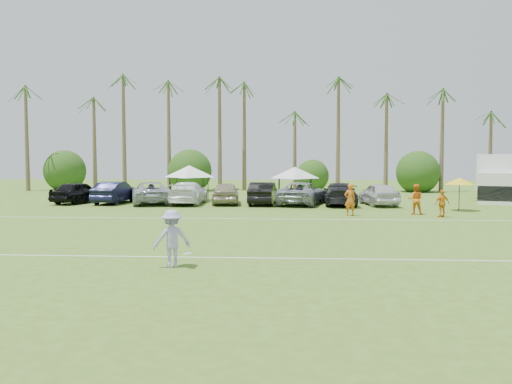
{
  "coord_description": "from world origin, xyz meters",
  "views": [
    {
      "loc": [
        4.06,
        -18.16,
        3.79
      ],
      "look_at": [
        2.05,
        13.11,
        1.6
      ],
      "focal_mm": 40.0,
      "sensor_mm": 36.0,
      "label": 1
    }
  ],
  "objects": [
    {
      "name": "sideline_player_a",
      "position": [
        7.49,
        16.03,
        0.97
      ],
      "size": [
        0.82,
        0.67,
        1.93
      ],
      "primitive_type": "imported",
      "rotation": [
        0.0,
        0.0,
        3.47
      ],
      "color": "orange",
      "rests_on": "ground"
    },
    {
      "name": "palm_tree_5",
      "position": [
        0.0,
        38.0,
        8.35
      ],
      "size": [
        2.4,
        2.4,
        9.9
      ],
      "color": "brown",
      "rests_on": "ground"
    },
    {
      "name": "sideline_player_b",
      "position": [
        11.55,
        17.02,
        0.93
      ],
      "size": [
        1.0,
        0.83,
        1.86
      ],
      "primitive_type": "imported",
      "rotation": [
        0.0,
        0.0,
        2.99
      ],
      "color": "orange",
      "rests_on": "ground"
    },
    {
      "name": "parked_car_0",
      "position": [
        -11.87,
        23.19,
        0.81
      ],
      "size": [
        3.31,
        5.14,
        1.63
      ],
      "primitive_type": "imported",
      "rotation": [
        0.0,
        0.0,
        2.83
      ],
      "color": "black",
      "rests_on": "ground"
    },
    {
      "name": "parked_car_4",
      "position": [
        -0.83,
        23.2,
        0.81
      ],
      "size": [
        2.36,
        4.94,
        1.63
      ],
      "primitive_type": "imported",
      "rotation": [
        0.0,
        0.0,
        3.23
      ],
      "color": "tan",
      "rests_on": "ground"
    },
    {
      "name": "canopy_tent_right",
      "position": [
        4.24,
        26.22,
        2.65
      ],
      "size": [
        3.82,
        3.82,
        3.1
      ],
      "color": "black",
      "rests_on": "ground"
    },
    {
      "name": "frisbee_player",
      "position": [
        0.09,
        0.23,
        0.95
      ],
      "size": [
        1.41,
        1.14,
        1.9
      ],
      "rotation": [
        0.0,
        0.0,
        3.55
      ],
      "color": "#AA9CDD",
      "rests_on": "ground"
    },
    {
      "name": "parked_car_1",
      "position": [
        -9.11,
        23.26,
        0.81
      ],
      "size": [
        2.27,
        5.11,
        1.63
      ],
      "primitive_type": "imported",
      "rotation": [
        0.0,
        0.0,
        3.03
      ],
      "color": "black",
      "rests_on": "ground"
    },
    {
      "name": "palm_tree_3",
      "position": [
        -8.0,
        38.0,
        10.06
      ],
      "size": [
        2.4,
        2.4,
        11.9
      ],
      "color": "brown",
      "rests_on": "ground"
    },
    {
      "name": "parked_car_8",
      "position": [
        10.2,
        22.85,
        0.81
      ],
      "size": [
        2.7,
        5.03,
        1.63
      ],
      "primitive_type": "imported",
      "rotation": [
        0.0,
        0.0,
        3.31
      ],
      "color": "silver",
      "rests_on": "ground"
    },
    {
      "name": "palm_tree_10",
      "position": [
        23.0,
        38.0,
        9.21
      ],
      "size": [
        2.4,
        2.4,
        10.9
      ],
      "color": "brown",
      "rests_on": "ground"
    },
    {
      "name": "palm_tree_7",
      "position": [
        8.0,
        38.0,
        10.06
      ],
      "size": [
        2.4,
        2.4,
        11.9
      ],
      "color": "brown",
      "rests_on": "ground"
    },
    {
      "name": "parked_car_3",
      "position": [
        -3.59,
        23.01,
        0.81
      ],
      "size": [
        2.29,
        5.62,
        1.63
      ],
      "primitive_type": "imported",
      "rotation": [
        0.0,
        0.0,
        3.14
      ],
      "color": "white",
      "rests_on": "ground"
    },
    {
      "name": "palm_tree_8",
      "position": [
        13.0,
        38.0,
        7.48
      ],
      "size": [
        2.4,
        2.4,
        8.9
      ],
      "color": "brown",
      "rests_on": "ground"
    },
    {
      "name": "bush_tree_0",
      "position": [
        -19.0,
        39.0,
        1.8
      ],
      "size": [
        4.0,
        4.0,
        4.0
      ],
      "color": "brown",
      "rests_on": "ground"
    },
    {
      "name": "bush_tree_1",
      "position": [
        -6.0,
        39.0,
        1.8
      ],
      "size": [
        4.0,
        4.0,
        4.0
      ],
      "color": "brown",
      "rests_on": "ground"
    },
    {
      "name": "parked_car_7",
      "position": [
        7.44,
        22.86,
        0.81
      ],
      "size": [
        2.36,
        5.64,
        1.63
      ],
      "primitive_type": "imported",
      "rotation": [
        0.0,
        0.0,
        3.13
      ],
      "color": "black",
      "rests_on": "ground"
    },
    {
      "name": "bush_tree_2",
      "position": [
        6.0,
        39.0,
        1.8
      ],
      "size": [
        4.0,
        4.0,
        4.0
      ],
      "color": "brown",
      "rests_on": "ground"
    },
    {
      "name": "market_umbrella",
      "position": [
        14.82,
        19.3,
        1.93
      ],
      "size": [
        1.94,
        1.94,
        2.16
      ],
      "color": "black",
      "rests_on": "ground"
    },
    {
      "name": "ground",
      "position": [
        0.0,
        0.0,
        0.0
      ],
      "size": [
        120.0,
        120.0,
        0.0
      ],
      "primitive_type": "plane",
      "color": "#486B20",
      "rests_on": "ground"
    },
    {
      "name": "parked_car_6",
      "position": [
        4.68,
        23.07,
        0.81
      ],
      "size": [
        3.89,
        6.3,
        1.63
      ],
      "primitive_type": "imported",
      "rotation": [
        0.0,
        0.0,
        2.93
      ],
      "color": "gray",
      "rests_on": "ground"
    },
    {
      "name": "sideline_player_c",
      "position": [
        12.78,
        15.57,
        0.81
      ],
      "size": [
        1.02,
        0.71,
        1.61
      ],
      "primitive_type": "imported",
      "rotation": [
        0.0,
        0.0,
        3.51
      ],
      "color": "orange",
      "rests_on": "ground"
    },
    {
      "name": "palm_tree_0",
      "position": [
        -22.0,
        38.0,
        7.48
      ],
      "size": [
        2.4,
        2.4,
        8.9
      ],
      "color": "brown",
      "rests_on": "ground"
    },
    {
      "name": "palm_tree_4",
      "position": [
        -4.0,
        38.0,
        7.48
      ],
      "size": [
        2.4,
        2.4,
        8.9
      ],
      "color": "brown",
      "rests_on": "ground"
    },
    {
      "name": "parked_car_5",
      "position": [
        1.93,
        23.04,
        0.81
      ],
      "size": [
        2.0,
        5.03,
        1.63
      ],
      "primitive_type": "imported",
      "rotation": [
        0.0,
        0.0,
        3.08
      ],
      "color": "black",
      "rests_on": "ground"
    },
    {
      "name": "palm_tree_6",
      "position": [
        4.0,
        38.0,
        9.21
      ],
      "size": [
        2.4,
        2.4,
        10.9
      ],
      "color": "brown",
      "rests_on": "ground"
    },
    {
      "name": "palm_tree_1",
      "position": [
        -17.0,
        38.0,
        8.35
      ],
      "size": [
        2.4,
        2.4,
        9.9
      ],
      "color": "brown",
      "rests_on": "ground"
    },
    {
      "name": "bush_tree_3",
      "position": [
        16.0,
        39.0,
        1.8
      ],
      "size": [
        4.0,
        4.0,
        4.0
      ],
      "color": "brown",
      "rests_on": "ground"
    },
    {
      "name": "field_lines",
      "position": [
        0.0,
        8.0,
        0.01
      ],
      "size": [
        80.0,
        12.1,
        0.01
      ],
      "color": "white",
      "rests_on": "ground"
    },
    {
      "name": "box_truck",
      "position": [
        19.73,
        27.0,
        1.94
      ],
      "size": [
        4.66,
        7.51,
        3.63
      ],
      "rotation": [
        0.0,
        0.0,
        -0.31
      ],
      "color": "white",
      "rests_on": "ground"
    },
    {
      "name": "palm_tree_2",
      "position": [
        -12.0,
        38.0,
        9.21
      ],
      "size": [
        2.4,
        2.4,
        10.9
      ],
      "color": "brown",
      "rests_on": "ground"
    },
    {
      "name": "palm_tree_9",
      "position": [
        18.0,
        38.0,
        8.35
      ],
      "size": [
        2.4,
        2.4,
        9.9
      ],
      "color": "brown",
      "rests_on": "ground"
    },
    {
      "name": "canopy_tent_left",
      "position": [
        -4.03,
        26.03,
        2.76
      ],
      "size": [
        3.98,
        3.98,
        3.22
      ],
      "color": "black",
      "rests_on": "ground"
    },
    {
      "name": "parked_car_2",
      "position": [
        -6.35,
        23.05,
        0.81
      ],
      "size": [
        4.27,
        6.39,
        1.63
      ],
      "primitive_type": "imported",
      "rotation": [
        0.0,
        0.0,
        3.43
      ],
      "color": "#A4A7B1",
      "rests_on": "ground"
    }
  ]
}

